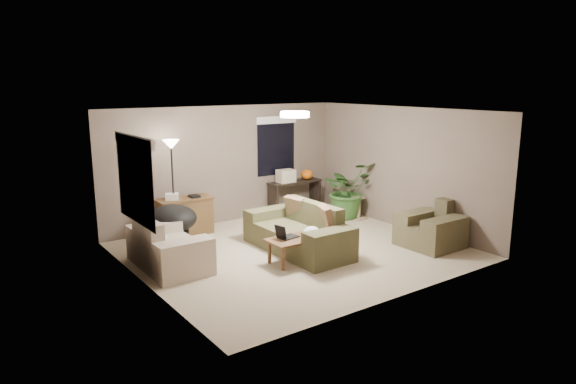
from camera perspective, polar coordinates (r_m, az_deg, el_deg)
room_shell at (r=9.00m, az=0.74°, el=1.03°), size 5.50×5.50×5.50m
main_sofa at (r=9.26m, az=1.25°, el=-4.74°), size 0.95×2.20×0.85m
throw_pillows at (r=9.32m, az=2.52°, el=-2.38°), size 0.37×1.39×0.47m
loveseat at (r=8.67m, az=-13.28°, el=-6.25°), size 0.90×1.60×0.85m
armchair at (r=9.85m, az=15.59°, el=-4.14°), size 0.95×1.00×0.85m
coffee_table at (r=8.66m, az=0.97°, el=-5.51°), size 1.00×0.55×0.42m
laptop at (r=8.61m, az=-0.33°, el=-4.77°), size 0.40×0.28×0.24m
plastic_bag at (r=8.62m, az=2.64°, el=-4.49°), size 0.30×0.28×0.20m
desk at (r=10.37m, az=-11.39°, el=-2.66°), size 1.10×0.50×0.75m
desk_papers at (r=10.20m, az=-12.27°, el=-0.49°), size 0.70×0.30×0.12m
console_table at (r=11.88m, az=0.75°, el=-0.25°), size 1.30×0.40×0.75m
pumpkin at (r=12.00m, az=2.10°, el=1.96°), size 0.28×0.28×0.23m
cardboard_box at (r=11.64m, az=-0.24°, el=1.79°), size 0.40×0.31×0.29m
papasan_chair at (r=9.60m, az=-12.75°, el=-3.38°), size 0.97×0.97×0.80m
floor_lamp at (r=10.05m, az=-12.81°, el=3.91°), size 0.32×0.32×1.91m
ceiling_fixture at (r=8.85m, az=0.76°, el=8.61°), size 0.50×0.50×0.10m
houseplant at (r=11.52m, az=6.60°, el=-0.43°), size 1.14×1.26×0.99m
cat_scratching_post at (r=11.48m, az=7.77°, el=-1.93°), size 0.32×0.32×0.50m
window_left at (r=7.92m, az=-16.74°, el=2.91°), size 0.05×1.56×1.33m
window_back at (r=11.66m, az=-1.31°, el=6.24°), size 1.06×0.05×1.33m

